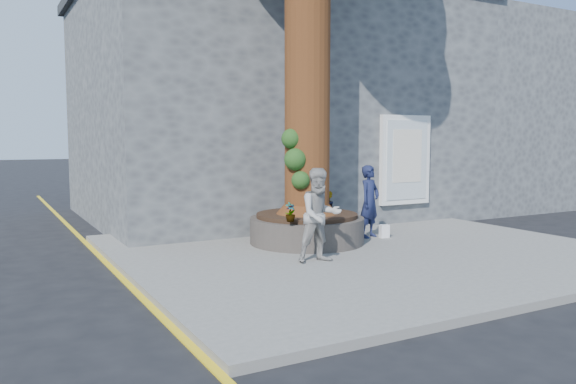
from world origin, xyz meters
TOP-DOWN VIEW (x-y plane):
  - ground at (0.00, 0.00)m, footprint 120.00×120.00m
  - pavement at (1.50, 1.00)m, footprint 9.00×8.00m
  - yellow_line at (-3.05, 1.00)m, footprint 0.10×30.00m
  - stone_shop at (2.50, 7.20)m, footprint 10.30×8.30m
  - neighbour_shop at (10.50, 7.20)m, footprint 6.00×8.00m
  - planter at (0.80, 2.00)m, footprint 2.30×2.30m
  - man at (2.30, 1.91)m, footprint 0.66×0.54m
  - woman at (0.09, 0.36)m, footprint 0.84×0.68m
  - shopping_bag at (2.54, 1.70)m, footprint 0.21×0.14m
  - plant_a at (-0.05, 1.15)m, footprint 0.20×0.15m
  - plant_b at (1.51, 2.30)m, footprint 0.24×0.24m
  - plant_c at (-0.05, 1.15)m, footprint 0.23×0.23m
  - plant_d at (1.65, 2.85)m, footprint 0.36×0.37m

SIDE VIEW (x-z plane):
  - ground at x=0.00m, z-range 0.00..0.00m
  - yellow_line at x=-3.05m, z-range 0.00..0.01m
  - pavement at x=1.50m, z-range 0.00..0.12m
  - shopping_bag at x=2.54m, z-range 0.12..0.40m
  - planter at x=0.80m, z-range 0.11..0.71m
  - plant_c at x=-0.05m, z-range 0.72..1.03m
  - plant_d at x=1.65m, z-range 0.72..1.04m
  - man at x=2.30m, z-range 0.12..1.66m
  - plant_a at x=-0.05m, z-range 0.72..1.08m
  - plant_b at x=1.51m, z-range 0.72..1.11m
  - woman at x=0.09m, z-range 0.12..1.73m
  - neighbour_shop at x=10.50m, z-range 0.00..6.00m
  - stone_shop at x=2.50m, z-range 0.01..6.31m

